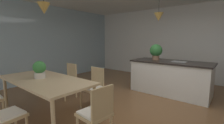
{
  "coord_description": "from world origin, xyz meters",
  "views": [
    {
      "loc": [
        1.34,
        -2.81,
        1.48
      ],
      "look_at": [
        -0.88,
        -0.08,
        0.98
      ],
      "focal_mm": 24.91,
      "sensor_mm": 36.0,
      "label": 1
    }
  ],
  "objects": [
    {
      "name": "wall_back_kitchen",
      "position": [
        0.0,
        3.26,
        1.35
      ],
      "size": [
        10.0,
        0.12,
        2.7
      ],
      "primitive_type": "cube",
      "color": "silver",
      "rests_on": "ground_plane"
    },
    {
      "name": "chair_far_left",
      "position": [
        -1.99,
        -0.52,
        0.47
      ],
      "size": [
        0.4,
        0.4,
        0.87
      ],
      "color": "tan",
      "rests_on": "ground_plane"
    },
    {
      "name": "chair_near_right",
      "position": [
        -1.05,
        -2.21,
        0.47
      ],
      "size": [
        0.44,
        0.44,
        0.87
      ],
      "color": "tan",
      "rests_on": "ground_plane"
    },
    {
      "name": "chair_kitchen_end",
      "position": [
        -0.11,
        -1.37,
        0.47
      ],
      "size": [
        0.43,
        0.43,
        0.87
      ],
      "color": "tan",
      "rests_on": "ground_plane"
    },
    {
      "name": "chair_far_right",
      "position": [
        -1.05,
        -0.52,
        0.47
      ],
      "size": [
        0.4,
        0.4,
        0.87
      ],
      "color": "tan",
      "rests_on": "ground_plane"
    },
    {
      "name": "pendant_over_island_main",
      "position": [
        -0.46,
        1.46,
        2.11
      ],
      "size": [
        0.26,
        0.26,
        0.71
      ],
      "color": "black"
    },
    {
      "name": "pendant_over_table",
      "position": [
        -1.5,
        -1.31,
        2.05
      ],
      "size": [
        0.23,
        0.23,
        0.75
      ],
      "color": "black"
    },
    {
      "name": "kitchen_island",
      "position": [
        -0.06,
        1.46,
        0.46
      ],
      "size": [
        2.06,
        0.92,
        0.91
      ],
      "color": "silver",
      "rests_on": "ground_plane"
    },
    {
      "name": "dining_table",
      "position": [
        -1.52,
        -1.36,
        0.67
      ],
      "size": [
        2.08,
        0.96,
        0.73
      ],
      "color": "#D1B284",
      "rests_on": "ground_plane"
    },
    {
      "name": "ground_plane",
      "position": [
        0.0,
        0.0,
        -0.02
      ],
      "size": [
        10.0,
        8.4,
        0.04
      ],
      "primitive_type": "cube",
      "color": "brown"
    },
    {
      "name": "potted_plant_on_island",
      "position": [
        -0.49,
        1.46,
        1.16
      ],
      "size": [
        0.35,
        0.35,
        0.46
      ],
      "color": "#8C664C",
      "rests_on": "kitchen_island"
    },
    {
      "name": "window_wall_left_glazing",
      "position": [
        -4.06,
        0.0,
        1.35
      ],
      "size": [
        0.06,
        8.4,
        2.7
      ],
      "primitive_type": "cube",
      "color": "#9EB7C6",
      "rests_on": "ground_plane"
    },
    {
      "name": "potted_plant_on_table",
      "position": [
        -1.66,
        -1.39,
        0.91
      ],
      "size": [
        0.24,
        0.24,
        0.34
      ],
      "color": "beige",
      "rests_on": "dining_table"
    }
  ]
}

